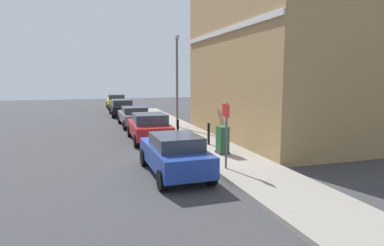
{
  "coord_description": "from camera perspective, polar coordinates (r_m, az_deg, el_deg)",
  "views": [
    {
      "loc": [
        -3.47,
        -12.34,
        3.36
      ],
      "look_at": [
        1.17,
        2.31,
        1.2
      ],
      "focal_mm": 31.01,
      "sensor_mm": 36.0,
      "label": 1
    }
  ],
  "objects": [
    {
      "name": "car_grey",
      "position": [
        22.89,
        -9.92,
        1.22
      ],
      "size": [
        1.9,
        4.33,
        1.34
      ],
      "rotation": [
        0.0,
        0.0,
        1.58
      ],
      "color": "slate",
      "rests_on": "ground"
    },
    {
      "name": "corner_building",
      "position": [
        19.01,
        15.85,
        10.96
      ],
      "size": [
        7.52,
        11.12,
        8.88
      ],
      "color": "#9E7A4C",
      "rests_on": "ground"
    },
    {
      "name": "bollard_near_cabinet",
      "position": [
        15.75,
        2.88,
        -1.71
      ],
      "size": [
        0.14,
        0.14,
        1.04
      ],
      "color": "black",
      "rests_on": "sidewalk"
    },
    {
      "name": "lamppost",
      "position": [
        21.02,
        -2.59,
        7.83
      ],
      "size": [
        0.2,
        0.44,
        5.72
      ],
      "color": "#59595B",
      "rests_on": "sidewalk"
    },
    {
      "name": "car_black",
      "position": [
        29.29,
        -12.0,
        2.7
      ],
      "size": [
        1.95,
        4.4,
        1.4
      ],
      "rotation": [
        0.0,
        0.0,
        1.57
      ],
      "color": "black",
      "rests_on": "ground"
    },
    {
      "name": "car_red",
      "position": [
        17.45,
        -7.36,
        -0.65
      ],
      "size": [
        2.01,
        4.16,
        1.46
      ],
      "rotation": [
        0.0,
        0.0,
        1.55
      ],
      "color": "maroon",
      "rests_on": "ground"
    },
    {
      "name": "bollard_far_kerb",
      "position": [
        17.07,
        -2.45,
        -0.96
      ],
      "size": [
        0.14,
        0.14,
        1.04
      ],
      "color": "black",
      "rests_on": "sidewalk"
    },
    {
      "name": "car_blue",
      "position": [
        11.37,
        -3.01,
        -5.28
      ],
      "size": [
        1.85,
        4.06,
        1.43
      ],
      "rotation": [
        0.0,
        0.0,
        1.59
      ],
      "color": "navy",
      "rests_on": "ground"
    },
    {
      "name": "sidewalk",
      "position": [
        19.39,
        -1.12,
        -1.75
      ],
      "size": [
        2.53,
        30.0,
        0.15
      ],
      "primitive_type": "cube",
      "color": "gray",
      "rests_on": "ground"
    },
    {
      "name": "street_sign",
      "position": [
        11.55,
        5.91,
        -0.49
      ],
      "size": [
        0.08,
        0.6,
        2.3
      ],
      "color": "#59595B",
      "rests_on": "sidewalk"
    },
    {
      "name": "utility_cabinet",
      "position": [
        13.95,
        5.27,
        -3.1
      ],
      "size": [
        0.46,
        0.61,
        1.15
      ],
      "color": "#1E4C28",
      "rests_on": "sidewalk"
    },
    {
      "name": "car_yellow",
      "position": [
        35.74,
        -12.91,
        3.65
      ],
      "size": [
        1.9,
        4.1,
        1.5
      ],
      "rotation": [
        0.0,
        0.0,
        1.57
      ],
      "color": "gold",
      "rests_on": "ground"
    },
    {
      "name": "ground",
      "position": [
        13.25,
        -1.81,
        -6.69
      ],
      "size": [
        80.0,
        80.0,
        0.0
      ],
      "primitive_type": "plane",
      "color": "#38383A"
    }
  ]
}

